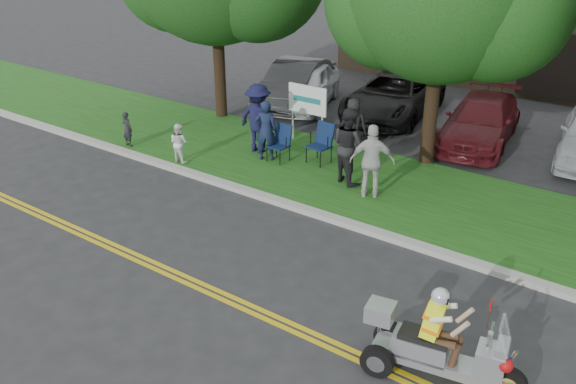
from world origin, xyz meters
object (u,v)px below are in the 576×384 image
Objects in this scene: spectator_adult_left at (266,130)px; parked_car_left at (295,83)px; lawn_chair_a at (281,140)px; parked_car_right at (480,121)px; trike_scooter at (436,348)px; spectator_adult_mid at (349,146)px; parked_car_far_left at (306,86)px; spectator_adult_right at (372,161)px; lawn_chair_b at (322,140)px; parked_car_mid at (394,95)px.

spectator_adult_left is 0.36× the size of parked_car_left.
lawn_chair_a is 0.22× the size of parked_car_right.
lawn_chair_a is at bearing -72.90° from parked_car_left.
parked_car_right is (3.71, 4.63, -0.00)m from lawn_chair_a.
lawn_chair_a is (-6.63, 5.29, 0.11)m from trike_scooter.
spectator_adult_mid reaches higher than parked_car_far_left.
parked_car_left is at bearing -68.39° from spectator_adult_right.
lawn_chair_b is at bearing -61.68° from parked_car_left.
lawn_chair_a is 5.22m from parked_car_far_left.
spectator_adult_right is 0.39× the size of parked_car_right.
trike_scooter is at bearing -35.40° from lawn_chair_a.
parked_car_far_left is at bearing 171.15° from parked_car_right.
trike_scooter reaches higher than parked_car_far_left.
spectator_adult_right is (3.37, -0.41, 0.07)m from spectator_adult_left.
parked_car_mid is at bearing -4.54° from parked_car_far_left.
lawn_chair_a is 0.48m from spectator_adult_left.
parked_car_far_left reaches higher than lawn_chair_b.
spectator_adult_right is 7.85m from parked_car_left.
lawn_chair_a is at bearing -103.13° from parked_car_mid.
parked_car_far_left is (-4.50, 4.84, -0.33)m from spectator_adult_mid.
parked_car_left is at bearing 124.24° from lawn_chair_a.
parked_car_mid is 3.25m from parked_car_right.
parked_car_left is (-9.44, 9.94, 0.19)m from trike_scooter.
spectator_adult_mid is 6.94m from parked_car_left.
parked_car_left is (-2.46, 4.84, -0.18)m from spectator_adult_left.
spectator_adult_mid reaches higher than lawn_chair_b.
spectator_adult_right reaches higher than parked_car_right.
lawn_chair_b is 4.90m from parked_car_mid.
parked_car_mid is at bearing -94.14° from spectator_adult_right.
lawn_chair_b is 1.50m from spectator_adult_left.
trike_scooter is 0.53× the size of parked_car_right.
trike_scooter reaches higher than parked_car_mid.
lawn_chair_a is at bearing 131.26° from trike_scooter.
lawn_chair_a is 0.55× the size of spectator_adult_right.
trike_scooter is at bearing -60.48° from parked_car_left.
parked_car_left is at bearing 139.88° from lawn_chair_b.
lawn_chair_a is 1.09m from lawn_chair_b.
parked_car_left is (-3.75, 4.12, 0.03)m from lawn_chair_b.
parked_car_right reaches higher than lawn_chair_a.
parked_car_left is 3.46m from parked_car_mid.
spectator_adult_left is at bearing -143.40° from lawn_chair_b.
parked_car_far_left is at bearing -95.00° from spectator_adult_left.
parked_car_far_left is 6.06m from parked_car_right.
parked_car_right is at bearing 63.50° from lawn_chair_b.
parked_car_left is at bearing 171.21° from parked_car_right.
trike_scooter is 0.56× the size of parked_car_far_left.
spectator_adult_left is at bearing -77.10° from parked_car_left.
spectator_adult_mid reaches higher than lawn_chair_a.
trike_scooter is at bearing -66.99° from parked_car_far_left.
spectator_adult_right is 6.50m from parked_car_mid.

